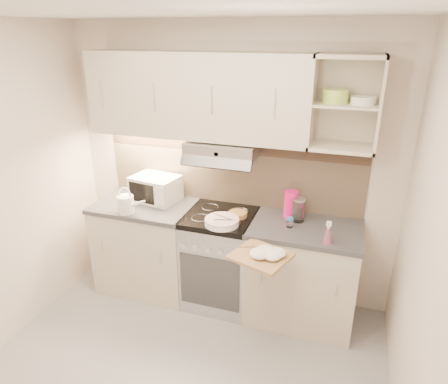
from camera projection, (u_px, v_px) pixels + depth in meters
The scene contains 16 objects.
room_shell at pixel (184, 159), 2.59m from camera, with size 3.04×2.84×2.52m.
base_cabinet_left at pixel (148, 248), 3.90m from camera, with size 0.90×0.60×0.86m, color beige.
worktop_left at pixel (145, 206), 3.74m from camera, with size 0.92×0.62×0.04m, color #47474C.
base_cabinet_right at pixel (302, 275), 3.47m from camera, with size 0.90×0.60×0.86m, color beige.
worktop_right at pixel (306, 229), 3.30m from camera, with size 0.92×0.62×0.04m, color #47474C.
electric_range at pixel (220, 259), 3.68m from camera, with size 0.60×0.60×0.90m.
microwave at pixel (156, 188), 3.77m from camera, with size 0.47×0.37×0.24m.
watering_can at pixel (126, 204), 3.52m from camera, with size 0.29×0.15×0.24m.
plate_stack at pixel (222, 222), 3.32m from camera, with size 0.29×0.29×0.06m.
bread_loaf at pixel (238, 214), 3.47m from camera, with size 0.16×0.16×0.04m, color #A6863B.
pink_pitcher at pixel (291, 204), 3.42m from camera, with size 0.13×0.12×0.24m.
glass_jar at pixel (299, 210), 3.35m from camera, with size 0.11×0.11×0.21m.
spice_jar at pixel (290, 222), 3.27m from camera, with size 0.06×0.06×0.08m.
spray_bottle at pixel (328, 234), 3.01m from camera, with size 0.07×0.07×0.19m.
cutting_board at pixel (261, 256), 2.92m from camera, with size 0.39×0.35×0.02m, color tan.
dish_towel at pixel (267, 253), 2.87m from camera, with size 0.25×0.21×0.07m, color silver, non-canonical shape.
Camera 1 is at (1.03, -1.91, 2.40)m, focal length 32.00 mm.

